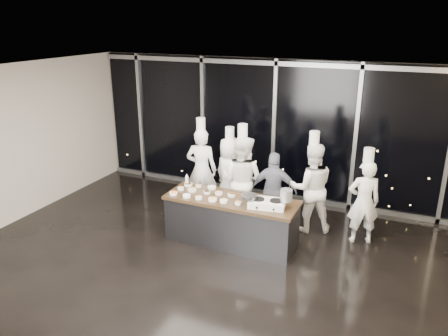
% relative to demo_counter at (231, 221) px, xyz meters
% --- Properties ---
extents(ground, '(9.00, 9.00, 0.00)m').
position_rel_demo_counter_xyz_m(ground, '(0.00, -0.90, -0.45)').
color(ground, black).
rests_on(ground, ground).
extents(room_shell, '(9.02, 7.02, 3.21)m').
position_rel_demo_counter_xyz_m(room_shell, '(0.18, -0.90, 1.79)').
color(room_shell, '#BEB2A3').
rests_on(room_shell, ground).
extents(window_wall, '(8.90, 0.11, 3.20)m').
position_rel_demo_counter_xyz_m(window_wall, '(0.00, 2.53, 1.14)').
color(window_wall, black).
rests_on(window_wall, ground).
extents(demo_counter, '(2.46, 0.86, 0.90)m').
position_rel_demo_counter_xyz_m(demo_counter, '(0.00, 0.00, 0.00)').
color(demo_counter, '#35353A').
rests_on(demo_counter, ground).
extents(stove, '(0.68, 0.48, 0.14)m').
position_rel_demo_counter_xyz_m(stove, '(0.71, -0.08, 0.51)').
color(stove, white).
rests_on(stove, demo_counter).
extents(frying_pan, '(0.54, 0.35, 0.05)m').
position_rel_demo_counter_xyz_m(frying_pan, '(0.38, -0.14, 0.61)').
color(frying_pan, slate).
rests_on(frying_pan, stove).
extents(stock_pot, '(0.24, 0.24, 0.21)m').
position_rel_demo_counter_xyz_m(stock_pot, '(1.03, -0.01, 0.69)').
color(stock_pot, silver).
rests_on(stock_pot, stove).
extents(prep_bowls, '(1.42, 0.72, 0.05)m').
position_rel_demo_counter_xyz_m(prep_bowls, '(-0.57, -0.01, 0.47)').
color(prep_bowls, white).
rests_on(prep_bowls, demo_counter).
extents(squeeze_bottle, '(0.06, 0.06, 0.24)m').
position_rel_demo_counter_xyz_m(squeeze_bottle, '(-1.07, 0.28, 0.56)').
color(squeeze_bottle, white).
rests_on(squeeze_bottle, demo_counter).
extents(chef_far_left, '(0.74, 0.55, 2.06)m').
position_rel_demo_counter_xyz_m(chef_far_left, '(-1.19, 1.17, 0.48)').
color(chef_far_left, white).
rests_on(chef_far_left, ground).
extents(chef_left, '(0.95, 0.80, 1.88)m').
position_rel_demo_counter_xyz_m(chef_left, '(-0.62, 1.36, 0.38)').
color(chef_left, white).
rests_on(chef_left, ground).
extents(chef_center, '(0.99, 0.82, 2.10)m').
position_rel_demo_counter_xyz_m(chef_center, '(-0.13, 0.87, 0.49)').
color(chef_center, white).
rests_on(chef_center, ground).
extents(guest, '(0.97, 0.52, 1.57)m').
position_rel_demo_counter_xyz_m(guest, '(0.51, 0.96, 0.33)').
color(guest, '#121732').
rests_on(guest, ground).
extents(chef_right, '(1.08, 0.98, 2.03)m').
position_rel_demo_counter_xyz_m(chef_right, '(1.21, 1.12, 0.46)').
color(chef_right, white).
rests_on(chef_right, ground).
extents(chef_side, '(0.69, 0.58, 1.85)m').
position_rel_demo_counter_xyz_m(chef_side, '(2.22, 1.03, 0.38)').
color(chef_side, white).
rests_on(chef_side, ground).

